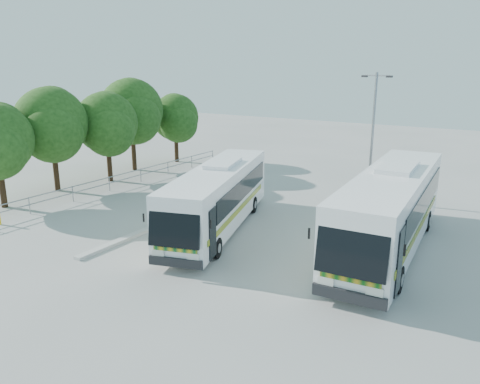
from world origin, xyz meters
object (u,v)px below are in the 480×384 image
Objects in this scene: coach_main at (218,196)px; tree_far_e at (176,118)px; coach_adjacent at (390,209)px; lamppost at (373,132)px; tree_far_c at (107,123)px; tree_far_d at (132,110)px; tree_far_b at (52,123)px.

tree_far_e is at bearing 119.15° from coach_main.
lamppost reaches higher than coach_adjacent.
tree_far_e is at bearing 93.54° from tree_far_c.
tree_far_d is 18.89m from lamppost.
lamppost is at bearing -10.17° from tree_far_e.
coach_adjacent is (20.95, -2.61, -2.28)m from tree_far_c.
tree_far_c is at bearing -86.46° from tree_far_e.
tree_far_c reaches higher than coach_main.
coach_adjacent is at bearing -55.56° from lamppost.
tree_far_d is 4.65m from tree_far_e.
tree_far_b is at bearing -143.61° from lamppost.
coach_adjacent reaches higher than coach_main.
tree_far_b is 12.13m from tree_far_e.
coach_main is at bearing -2.16° from tree_far_b.
tree_far_c is 3.93m from tree_far_d.
tree_far_e reaches higher than coach_main.
coach_adjacent is at bearing -7.10° from tree_far_c.
tree_far_e is 24.10m from coach_adjacent.
lamppost reaches higher than tree_far_c.
coach_adjacent is at bearing -26.74° from tree_far_e.
tree_far_d is 0.93× the size of lamppost.
tree_far_c is 1.10× the size of tree_far_e.
coach_main is 1.49× the size of lamppost.
coach_main is at bearing -43.65° from tree_far_e.
coach_main is (13.22, -12.61, -2.13)m from tree_far_e.
tree_far_d reaches higher than tree_far_c.
coach_main is 10.89m from lamppost.
tree_far_e is 0.75× the size of lamppost.
coach_adjacent is (21.45, -10.81, -1.91)m from tree_far_e.
tree_far_e reaches higher than coach_adjacent.
tree_far_d is at bearing -165.32° from lamppost.
lamppost is (17.66, 4.94, 0.08)m from tree_far_c.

